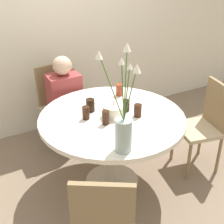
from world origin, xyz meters
TOP-DOWN VIEW (x-y plane):
  - ground_plane at (0.00, 0.00)m, footprint 16.00×16.00m
  - wall_back at (0.00, 1.37)m, footprint 8.00×0.05m
  - dining_table at (0.00, 0.00)m, footprint 1.29×1.29m
  - chair_left_flank at (-0.16, 0.97)m, footprint 0.46×0.46m
  - chair_far_back at (-0.52, -0.84)m, footprint 0.55×0.55m
  - chair_near_front at (0.97, -0.19)m, footprint 0.47×0.47m
  - birthday_cake at (0.01, -0.01)m, footprint 0.19×0.19m
  - flower_vase at (-0.18, -0.49)m, footprint 0.24×0.23m
  - side_plate at (0.06, 0.35)m, footprint 0.21×0.21m
  - drink_glass_0 at (-0.11, -0.09)m, footprint 0.06×0.06m
  - drink_glass_1 at (0.19, -0.11)m, footprint 0.07×0.07m
  - drink_glass_2 at (0.27, 0.34)m, footprint 0.07×0.07m
  - drink_glass_3 at (-0.22, 0.07)m, footprint 0.06×0.06m
  - drink_glass_4 at (0.16, 0.03)m, footprint 0.06×0.06m
  - drink_glass_5 at (-0.12, 0.18)m, footprint 0.08×0.08m
  - person_boy at (-0.14, 0.81)m, footprint 0.34×0.24m

SIDE VIEW (x-z plane):
  - ground_plane at x=0.00m, z-range 0.00..0.00m
  - person_boy at x=-0.14m, z-range -0.03..1.05m
  - chair_left_flank at x=-0.16m, z-range 0.06..0.99m
  - chair_far_back at x=-0.52m, z-range 0.06..0.99m
  - chair_near_front at x=0.97m, z-range 0.06..0.99m
  - dining_table at x=0.00m, z-range 0.25..1.00m
  - side_plate at x=0.06m, z-range 0.75..0.76m
  - birthday_cake at x=0.01m, z-range 0.73..0.88m
  - drink_glass_4 at x=0.16m, z-range 0.75..0.86m
  - drink_glass_1 at x=0.19m, z-range 0.75..0.87m
  - drink_glass_3 at x=-0.22m, z-range 0.75..0.87m
  - drink_glass_5 at x=-0.12m, z-range 0.75..0.87m
  - drink_glass_2 at x=0.27m, z-range 0.75..0.87m
  - drink_glass_0 at x=-0.11m, z-range 0.75..0.87m
  - flower_vase at x=-0.18m, z-range 0.58..1.35m
  - wall_back at x=0.00m, z-range 0.00..2.60m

